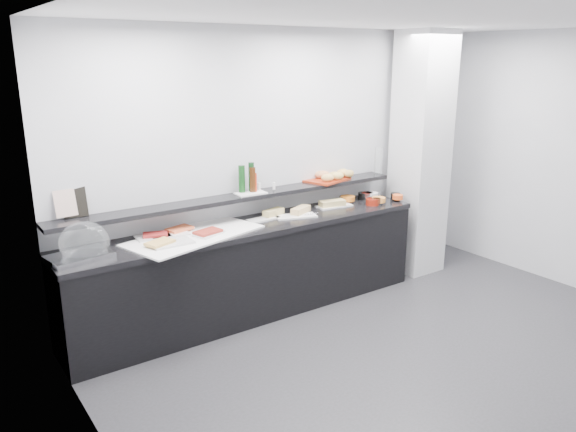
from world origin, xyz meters
TOP-DOWN VIEW (x-y plane):
  - ground at (0.00, 0.00)m, footprint 5.00×5.00m
  - back_wall at (0.00, 2.00)m, footprint 5.00×0.02m
  - ceiling at (0.00, 0.00)m, footprint 5.00×5.00m
  - column at (1.50, 1.65)m, footprint 0.50×0.50m
  - buffet_cabinet at (-0.70, 1.70)m, footprint 3.60×0.60m
  - counter_top at (-0.70, 1.70)m, footprint 3.62×0.62m
  - wall_shelf at (-0.70, 1.88)m, footprint 3.60×0.25m
  - cloche_base at (-2.28, 1.66)m, footprint 0.51×0.38m
  - cloche_dome at (-2.23, 1.66)m, footprint 0.44×0.36m
  - linen_runner at (-1.30, 1.67)m, footprint 1.31×0.87m
  - platter_meat_a at (-1.62, 1.81)m, footprint 0.30×0.21m
  - food_meat_a at (-1.60, 1.79)m, footprint 0.24×0.20m
  - platter_salmon at (-1.48, 1.80)m, footprint 0.36×0.27m
  - food_salmon at (-1.36, 1.83)m, footprint 0.26×0.20m
  - platter_cheese at (-1.56, 1.56)m, footprint 0.35×0.24m
  - food_cheese at (-1.66, 1.57)m, footprint 0.26×0.21m
  - platter_meat_b at (-1.19, 1.60)m, footprint 0.30×0.25m
  - food_meat_b at (-1.19, 1.61)m, footprint 0.26×0.20m
  - sandwich_plate_left at (-0.52, 1.76)m, footprint 0.33×0.16m
  - sandwich_food_left at (-0.38, 1.80)m, footprint 0.25×0.15m
  - tongs_left at (-0.43, 1.76)m, footprint 0.16×0.05m
  - sandwich_plate_mid at (-0.20, 1.67)m, footprint 0.44×0.29m
  - sandwich_food_mid at (-0.11, 1.72)m, footprint 0.26×0.18m
  - tongs_mid at (-0.05, 1.61)m, footprint 0.16×0.03m
  - sandwich_plate_right at (0.35, 1.76)m, footprint 0.40×0.20m
  - sandwich_food_right at (0.32, 1.75)m, footprint 0.29×0.16m
  - tongs_right at (0.19, 1.76)m, footprint 0.16×0.01m
  - bowl_glass_fruit at (0.57, 1.82)m, footprint 0.19×0.19m
  - fill_glass_fruit at (0.58, 1.81)m, footprint 0.17×0.17m
  - bowl_black_jam at (0.84, 1.83)m, footprint 0.14×0.14m
  - fill_black_jam at (0.87, 1.81)m, footprint 0.14×0.14m
  - bowl_glass_cream at (0.90, 1.78)m, footprint 0.23×0.23m
  - fill_glass_cream at (0.91, 1.79)m, footprint 0.15×0.15m
  - bowl_red_jam at (0.73, 1.58)m, footprint 0.15×0.15m
  - fill_red_jam at (0.76, 1.56)m, footprint 0.12×0.12m
  - bowl_glass_salmon at (0.78, 1.60)m, footprint 0.21×0.21m
  - fill_glass_salmon at (0.82, 1.58)m, footprint 0.15×0.15m
  - bowl_black_fruit at (1.11, 1.62)m, footprint 0.13×0.13m
  - fill_black_fruit at (1.07, 1.54)m, footprint 0.12×0.12m
  - framed_print at (-2.19, 1.99)m, footprint 0.19×0.08m
  - print_art at (-2.27, 1.97)m, footprint 0.18×0.07m
  - condiment_tray at (-0.60, 1.86)m, footprint 0.29×0.19m
  - bottle_green_a at (-0.66, 1.93)m, footprint 0.06×0.06m
  - bottle_brown at (-0.57, 1.88)m, footprint 0.06×0.06m
  - bottle_green_b at (-0.56, 1.91)m, footprint 0.06×0.06m
  - bottle_hot at (-0.54, 1.88)m, footprint 0.06×0.06m
  - shaker_salt at (-0.34, 1.85)m, footprint 0.03×0.03m
  - shaker_pepper at (-0.47, 1.91)m, footprint 0.03×0.03m
  - bread_tray at (0.37, 1.91)m, footprint 0.53×0.43m
  - bread_roll_nw at (0.33, 1.96)m, footprint 0.15×0.12m
  - bread_roll_n at (0.35, 1.95)m, footprint 0.18×0.14m
  - bread_roll_ne at (0.60, 1.92)m, footprint 0.18×0.15m
  - bread_roll_sw at (0.29, 1.79)m, footprint 0.16×0.13m
  - bread_roll_s at (0.43, 1.81)m, footprint 0.16×0.13m
  - bread_roll_se at (0.61, 1.83)m, footprint 0.16×0.12m
  - bread_roll_midw at (0.41, 1.85)m, footprint 0.15×0.10m
  - bread_roll_mide at (0.59, 1.91)m, footprint 0.16×0.12m
  - carafe at (1.07, 1.87)m, footprint 0.10×0.10m

SIDE VIEW (x-z plane):
  - ground at x=0.00m, z-range 0.00..0.00m
  - buffet_cabinet at x=-0.70m, z-range 0.00..0.85m
  - counter_top at x=-0.70m, z-range 0.85..0.90m
  - linen_runner at x=-1.30m, z-range 0.90..0.91m
  - sandwich_plate_left at x=-0.52m, z-range 0.90..0.91m
  - sandwich_plate_mid at x=-0.20m, z-range 0.90..0.91m
  - sandwich_plate_right at x=0.35m, z-range 0.90..0.91m
  - tongs_left at x=-0.43m, z-range 0.91..0.92m
  - tongs_mid at x=-0.05m, z-range 0.92..0.92m
  - tongs_right at x=0.19m, z-range 0.92..0.92m
  - cloche_base at x=-2.28m, z-range 0.90..0.94m
  - platter_meat_a at x=-1.62m, z-range 0.92..0.93m
  - platter_salmon at x=-1.48m, z-range 0.92..0.93m
  - platter_cheese at x=-1.56m, z-range 0.92..0.93m
  - platter_meat_b at x=-1.19m, z-range 0.92..0.93m
  - bowl_glass_fruit at x=0.57m, z-range 0.90..0.97m
  - bowl_black_jam at x=0.84m, z-range 0.90..0.97m
  - bowl_glass_cream at x=0.90m, z-range 0.90..0.97m
  - bowl_red_jam at x=0.73m, z-range 0.90..0.97m
  - bowl_glass_salmon at x=0.78m, z-range 0.90..0.97m
  - bowl_black_fruit at x=1.11m, z-range 0.90..0.97m
  - food_meat_a at x=-1.60m, z-range 0.93..0.95m
  - food_salmon at x=-1.36m, z-range 0.93..0.95m
  - food_cheese at x=-1.66m, z-range 0.93..0.95m
  - food_meat_b at x=-1.19m, z-range 0.93..0.95m
  - sandwich_food_left at x=-0.38m, z-range 0.91..0.97m
  - sandwich_food_mid at x=-0.11m, z-range 0.91..0.97m
  - sandwich_food_right at x=0.32m, z-range 0.91..0.97m
  - fill_glass_fruit at x=0.58m, z-range 0.92..0.97m
  - fill_black_jam at x=0.87m, z-range 0.92..0.97m
  - fill_glass_cream at x=0.91m, z-range 0.92..0.97m
  - fill_red_jam at x=0.76m, z-range 0.92..0.97m
  - fill_glass_salmon at x=0.82m, z-range 0.92..0.97m
  - fill_black_fruit at x=1.07m, z-range 0.92..0.97m
  - cloche_dome at x=-2.23m, z-range 0.86..1.20m
  - wall_shelf at x=-0.70m, z-range 1.11..1.15m
  - condiment_tray at x=-0.60m, z-range 1.15..1.16m
  - bread_tray at x=0.37m, z-range 1.15..1.17m
  - shaker_salt at x=-0.34m, z-range 1.16..1.23m
  - shaker_pepper at x=-0.47m, z-range 1.16..1.23m
  - bread_roll_nw at x=0.33m, z-range 1.17..1.25m
  - bread_roll_n at x=0.35m, z-range 1.17..1.25m
  - bread_roll_ne at x=0.60m, z-range 1.17..1.25m
  - bread_roll_sw at x=0.29m, z-range 1.17..1.25m
  - bread_roll_s at x=0.43m, z-range 1.17..1.25m
  - bread_roll_se at x=0.61m, z-range 1.17..1.25m
  - bread_roll_midw at x=0.41m, z-range 1.17..1.25m
  - bread_roll_mide at x=0.59m, z-range 1.17..1.25m
  - bottle_hot at x=-0.54m, z-range 1.16..1.34m
  - framed_print at x=-2.19m, z-range 1.15..1.41m
  - print_art at x=-2.27m, z-range 1.17..1.39m
  - bottle_brown at x=-0.57m, z-range 1.16..1.40m
  - bottle_green_a at x=-0.66m, z-range 1.16..1.42m
  - carafe at x=1.07m, z-range 1.15..1.45m
  - bottle_green_b at x=-0.56m, z-range 1.16..1.44m
  - back_wall at x=0.00m, z-range 0.00..2.70m
  - column at x=1.50m, z-range 0.00..2.70m
  - ceiling at x=0.00m, z-range 2.70..2.70m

